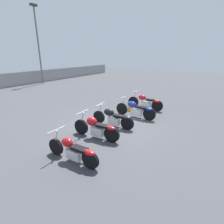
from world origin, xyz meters
TOP-DOWN VIEW (x-y plane):
  - ground_plane at (0.00, 0.00)m, footprint 60.00×60.00m
  - light_pole_left at (6.29, 13.06)m, footprint 0.70×0.35m
  - motorcycle_slot_0 at (-3.10, -0.59)m, footprint 0.71×1.99m
  - motorcycle_slot_1 at (-1.45, -0.23)m, footprint 0.74×2.08m
  - motorcycle_slot_2 at (-0.09, -0.17)m, footprint 0.67×2.14m
  - motorcycle_slot_3 at (1.55, -0.56)m, footprint 0.56×2.25m
  - motorcycle_slot_4 at (3.18, -0.46)m, footprint 0.64×2.21m
  - traffic_cone_near at (2.33, 0.18)m, footprint 0.31×0.31m

SIDE VIEW (x-z plane):
  - ground_plane at x=0.00m, z-range 0.00..0.00m
  - traffic_cone_near at x=2.33m, z-range 0.00..0.40m
  - motorcycle_slot_0 at x=-3.10m, z-range -0.08..0.85m
  - motorcycle_slot_2 at x=-0.09m, z-range -0.06..0.92m
  - motorcycle_slot_4 at x=3.18m, z-range -0.08..0.95m
  - motorcycle_slot_3 at x=1.55m, z-range -0.07..0.95m
  - motorcycle_slot_1 at x=-1.45m, z-range -0.06..0.94m
  - light_pole_left at x=6.29m, z-range 0.69..8.59m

